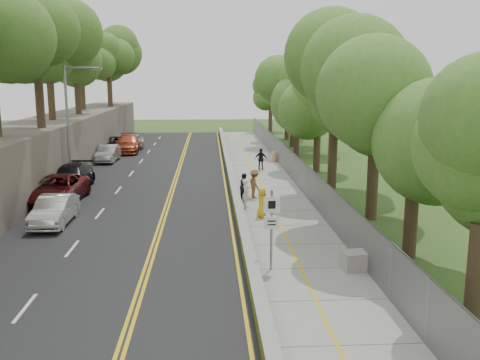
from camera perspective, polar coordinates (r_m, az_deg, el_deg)
The scene contains 25 objects.
ground at distance 23.54m, azimuth -0.08°, elevation -7.09°, with size 140.00×140.00×0.00m, color #33511E.
road at distance 38.27m, azimuth -9.47°, elevation -0.13°, with size 11.20×66.00×0.04m, color black.
sidewalk at distance 38.23m, azimuth 2.46°, elevation 0.01°, with size 4.20×66.00×0.05m, color gray.
jersey_barrier at distance 38.02m, azimuth -0.99°, elevation 0.38°, with size 0.42×66.00×0.60m, color #CAEB29.
rock_embankment at distance 39.65m, azimuth -21.29°, elevation 2.56°, with size 5.00×66.00×4.00m, color #595147.
chainlink_fence at distance 38.33m, azimuth 5.60°, elevation 1.48°, with size 0.04×66.00×2.00m, color slate.
trees_embankment at distance 39.27m, azimuth -21.46°, elevation 14.93°, with size 6.40×66.00×13.00m, color #4C792A, non-canonical shape.
trees_fenceside at distance 38.24m, azimuth 9.31°, elevation 10.40°, with size 7.00×66.00×14.00m, color #568A32, non-canonical shape.
streetlight at distance 37.58m, azimuth -17.60°, elevation 6.42°, with size 2.52×0.22×8.00m.
signpost at distance 20.18m, azimuth 3.39°, elevation -4.39°, with size 0.62×0.09×3.10m.
construction_barrel at distance 46.24m, azimuth 3.62°, elevation 2.48°, with size 0.51×0.51×0.84m, color #FF7500.
concrete_block at distance 21.05m, azimuth 12.33°, elevation -8.41°, with size 1.08×0.81×0.72m, color gray.
car_1 at distance 28.17m, azimuth -19.19°, elevation -3.07°, with size 1.52×4.35×1.43m, color beige.
car_2 at distance 32.90m, azimuth -18.89°, elevation -0.94°, with size 2.65×5.75×1.60m, color #591014.
car_3 at distance 36.49m, azimuth -17.61°, elevation 0.26°, with size 2.21×5.44×1.58m, color black.
car_4 at distance 39.17m, azimuth -17.07°, elevation 0.94°, with size 1.78×4.43×1.51m, color tan.
car_5 at distance 47.58m, azimuth -13.89°, elevation 2.77°, with size 1.51×4.33×1.43m, color #A3A6A9.
car_6 at distance 53.89m, azimuth -13.09°, elevation 3.73°, with size 2.35×5.10×1.42m, color black.
car_7 at distance 53.09m, azimuth -11.88°, elevation 3.81°, with size 2.34×5.75×1.67m, color #9D4022.
car_8 at distance 54.03m, azimuth -11.56°, elevation 3.95°, with size 1.98×4.91×1.67m, color silver.
painter_0 at distance 27.94m, azimuth 2.34°, elevation -2.42°, with size 0.76×0.50×1.56m, color gold.
painter_1 at distance 29.85m, azimuth 0.62°, elevation -1.46°, with size 0.60×0.39×1.64m, color white.
painter_2 at distance 32.22m, azimuth 0.48°, elevation -0.63°, with size 0.74×0.58×1.52m, color black.
painter_3 at distance 32.32m, azimuth 1.55°, elevation -0.40°, with size 1.12×0.64×1.74m, color brown.
person_far at distance 42.05m, azimuth 2.26°, elevation 2.23°, with size 1.00×0.41×1.70m, color black.
Camera 1 is at (-1.26, -22.34, 7.32)m, focal length 40.00 mm.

